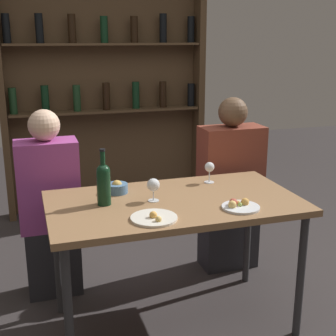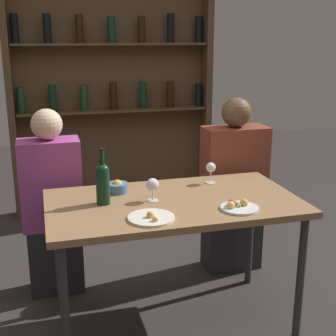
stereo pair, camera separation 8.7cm
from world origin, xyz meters
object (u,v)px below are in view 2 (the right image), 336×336
at_px(wine_glass_0, 153,185).
at_px(wine_glass_1, 211,168).
at_px(snack_bowl, 117,187).
at_px(seated_person_left, 53,209).
at_px(seated_person_right, 233,191).
at_px(food_plate_1, 151,218).
at_px(wine_bottle, 103,181).
at_px(food_plate_0, 238,207).

distance_m(wine_glass_0, wine_glass_1, 0.46).
distance_m(snack_bowl, seated_person_left, 0.56).
relative_size(wine_glass_1, seated_person_right, 0.10).
bearing_deg(wine_glass_1, food_plate_1, -135.69).
bearing_deg(seated_person_left, seated_person_right, -0.00).
relative_size(wine_glass_1, snack_bowl, 1.06).
relative_size(wine_bottle, seated_person_left, 0.25).
bearing_deg(seated_person_left, food_plate_0, -40.89).
height_order(snack_bowl, seated_person_right, seated_person_right).
relative_size(food_plate_1, seated_person_right, 0.19).
height_order(wine_bottle, seated_person_left, seated_person_left).
relative_size(wine_glass_0, food_plate_0, 0.64).
height_order(wine_glass_1, seated_person_right, seated_person_right).
bearing_deg(wine_glass_0, food_plate_0, -31.00).
relative_size(food_plate_1, seated_person_left, 0.19).
bearing_deg(food_plate_0, wine_glass_1, 87.82).
bearing_deg(food_plate_1, wine_glass_1, 44.31).
xyz_separation_m(wine_glass_1, food_plate_0, (-0.02, -0.45, -0.08)).
xyz_separation_m(wine_glass_1, food_plate_1, (-0.48, -0.47, -0.08)).
bearing_deg(wine_glass_0, wine_bottle, 174.54).
xyz_separation_m(wine_glass_0, seated_person_right, (0.71, 0.55, -0.28)).
height_order(food_plate_0, food_plate_1, food_plate_0).
relative_size(food_plate_0, food_plate_1, 0.86).
bearing_deg(wine_bottle, food_plate_0, -21.76).
relative_size(wine_glass_1, food_plate_0, 0.65).
xyz_separation_m(seated_person_left, seated_person_right, (1.23, -0.00, 0.01)).
bearing_deg(seated_person_right, seated_person_left, 180.00).
distance_m(wine_bottle, food_plate_1, 0.36).
height_order(wine_glass_0, food_plate_0, wine_glass_0).
relative_size(seated_person_left, seated_person_right, 0.98).
distance_m(wine_glass_1, food_plate_0, 0.46).
xyz_separation_m(wine_bottle, wine_glass_0, (0.26, -0.03, -0.04)).
xyz_separation_m(snack_bowl, seated_person_left, (-0.36, 0.36, -0.23)).
bearing_deg(food_plate_1, food_plate_0, 2.08).
bearing_deg(wine_glass_1, wine_bottle, -164.28).
distance_m(food_plate_1, seated_person_left, 0.95).
distance_m(wine_glass_0, seated_person_left, 0.81).
relative_size(wine_bottle, food_plate_0, 1.53).
xyz_separation_m(wine_glass_0, seated_person_left, (-0.52, 0.55, -0.28)).
relative_size(wine_bottle, wine_glass_0, 2.39).
bearing_deg(food_plate_0, food_plate_1, -177.92).
bearing_deg(wine_bottle, seated_person_left, 115.93).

